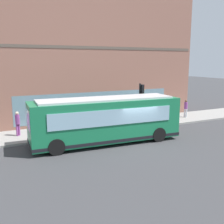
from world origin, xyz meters
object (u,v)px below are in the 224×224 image
object	(u,v)px
city_bus_nearside	(106,120)
traffic_light_near_corner	(141,97)
pedestrian_near_hydrant	(186,107)
pedestrian_near_building_entrance	(18,122)
pedestrian_walking_along_curb	(163,107)
pedestrian_by_light_pole	(155,109)
fire_hydrant	(110,123)
newspaper_vending_box	(153,119)

from	to	relation	value
city_bus_nearside	traffic_light_near_corner	bearing A→B (deg)	-61.50
city_bus_nearside	pedestrian_near_hydrant	size ratio (longest dim) A/B	6.09
city_bus_nearside	pedestrian_near_building_entrance	xyz separation A→B (m)	(3.88, 5.20, -0.38)
pedestrian_walking_along_curb	pedestrian_by_light_pole	xyz separation A→B (m)	(-0.34, 1.23, 0.01)
pedestrian_by_light_pole	fire_hydrant	bearing A→B (deg)	101.63
city_bus_nearside	newspaper_vending_box	xyz separation A→B (m)	(2.47, -5.52, -0.95)
pedestrian_near_building_entrance	pedestrian_by_light_pole	world-z (taller)	pedestrian_near_building_entrance
traffic_light_near_corner	pedestrian_by_light_pole	xyz separation A→B (m)	(2.11, -2.86, -1.56)
fire_hydrant	pedestrian_by_light_pole	bearing A→B (deg)	-78.37
fire_hydrant	pedestrian_near_building_entrance	xyz separation A→B (m)	(0.56, 7.10, 0.66)
newspaper_vending_box	fire_hydrant	bearing A→B (deg)	76.75
pedestrian_near_building_entrance	newspaper_vending_box	world-z (taller)	pedestrian_near_building_entrance
newspaper_vending_box	pedestrian_walking_along_curb	bearing A→B (deg)	-50.47
pedestrian_walking_along_curb	pedestrian_near_building_entrance	distance (m)	13.47
traffic_light_near_corner	fire_hydrant	size ratio (longest dim) A/B	4.82
city_bus_nearside	pedestrian_near_building_entrance	distance (m)	6.50
newspaper_vending_box	city_bus_nearside	bearing A→B (deg)	114.07
pedestrian_walking_along_curb	pedestrian_by_light_pole	world-z (taller)	pedestrian_by_light_pole
city_bus_nearside	pedestrian_near_hydrant	distance (m)	10.67
pedestrian_walking_along_curb	newspaper_vending_box	xyz separation A→B (m)	(-2.25, 2.72, -0.46)
city_bus_nearside	fire_hydrant	bearing A→B (deg)	-29.81
city_bus_nearside	newspaper_vending_box	world-z (taller)	city_bus_nearside
fire_hydrant	pedestrian_by_light_pole	size ratio (longest dim) A/B	0.46
fire_hydrant	pedestrian_near_building_entrance	world-z (taller)	pedestrian_near_building_entrance
city_bus_nearside	pedestrian_by_light_pole	distance (m)	8.27
pedestrian_near_building_entrance	fire_hydrant	bearing A→B (deg)	-94.53
fire_hydrant	pedestrian_walking_along_curb	bearing A→B (deg)	-77.60
city_bus_nearside	pedestrian_walking_along_curb	distance (m)	9.51
traffic_light_near_corner	city_bus_nearside	bearing A→B (deg)	118.50
pedestrian_near_hydrant	newspaper_vending_box	bearing A→B (deg)	104.12
pedestrian_by_light_pole	newspaper_vending_box	bearing A→B (deg)	141.97
fire_hydrant	pedestrian_near_hydrant	xyz separation A→B (m)	(0.28, -8.14, 0.60)
traffic_light_near_corner	fire_hydrant	world-z (taller)	traffic_light_near_corner
newspaper_vending_box	pedestrian_near_building_entrance	bearing A→B (deg)	82.48
traffic_light_near_corner	pedestrian_by_light_pole	world-z (taller)	traffic_light_near_corner
city_bus_nearside	pedestrian_near_hydrant	xyz separation A→B (m)	(3.60, -10.04, -0.44)
pedestrian_near_hydrant	newspaper_vending_box	world-z (taller)	pedestrian_near_hydrant
fire_hydrant	pedestrian_near_hydrant	size ratio (longest dim) A/B	0.44
city_bus_nearside	pedestrian_near_hydrant	bearing A→B (deg)	-70.26
city_bus_nearside	traffic_light_near_corner	xyz separation A→B (m)	(2.25, -4.15, 1.08)
pedestrian_near_hydrant	pedestrian_by_light_pole	bearing A→B (deg)	75.82
traffic_light_near_corner	newspaper_vending_box	world-z (taller)	traffic_light_near_corner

